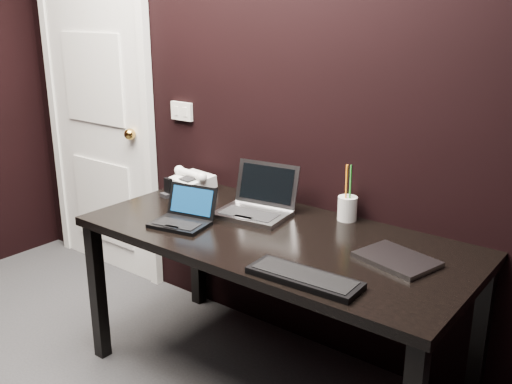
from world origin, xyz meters
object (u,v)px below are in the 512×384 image
Objects in this scene: netbook at (183,217)px; desk_phone at (192,181)px; silver_laptop at (256,206)px; mobile_phone at (168,190)px; pen_cup at (347,207)px; ext_keyboard at (304,278)px; desk at (274,250)px; closed_laptop at (397,259)px; door at (98,111)px.

desk_phone is (-0.34, 0.41, 0.01)m from netbook.
silver_laptop is 3.72× the size of mobile_phone.
ext_keyboard is at bearing -73.86° from pen_cup.
desk_phone is (-0.73, 0.25, 0.12)m from desk.
desk is at bearing 22.10° from netbook.
pen_cup reaches higher than netbook.
desk is 0.47m from ext_keyboard.
closed_laptop is 1.27m from mobile_phone.
door is 7.58× the size of netbook.
netbook is 2.91× the size of mobile_phone.
desk is at bearing 139.25° from ext_keyboard.
pen_cup is at bearing 5.28° from desk_phone.
closed_laptop is at bearing -9.12° from desk_phone.
desk is 0.40m from pen_cup.
pen_cup is (0.55, 0.49, 0.03)m from netbook.
desk is 4.71× the size of silver_laptop.
closed_laptop is at bearing 12.67° from netbook.
closed_laptop is 3.36× the size of mobile_phone.
door is 8.55× the size of desk_phone.
ext_keyboard is 0.66m from pen_cup.
desk_phone is at bearing -174.72° from pen_cup.
netbook reaches higher than ext_keyboard.
desk_phone is at bearing 168.11° from silver_laptop.
desk_phone is (-1.27, 0.20, 0.03)m from closed_laptop.
silver_laptop reaches higher than closed_laptop.
netbook is at bearing -167.33° from closed_laptop.
silver_laptop is at bearing 172.83° from closed_laptop.
mobile_phone is (-1.08, 0.38, 0.02)m from ext_keyboard.
netbook is 0.35m from silver_laptop.
desk is at bearing -174.62° from closed_laptop.
netbook is at bearing -138.14° from pen_cup.
pen_cup is at bearing 16.23° from mobile_phone.
desk_phone is at bearing -7.50° from door.
door is 1.40m from netbook.
netbook is (1.26, -0.53, -0.27)m from door.
mobile_phone is (-0.52, -0.07, -0.01)m from silver_laptop.
netbook is at bearing -120.52° from silver_laptop.
pen_cup reaches higher than silver_laptop.
ext_keyboard is 1.68× the size of desk_phone.
door is 2.23m from closed_laptop.
desk_phone is at bearing 160.80° from desk.
netbook is 0.42m from mobile_phone.
netbook is at bearing -34.31° from mobile_phone.
closed_laptop is (0.93, 0.21, -0.02)m from netbook.
pen_cup is (0.16, 0.34, 0.14)m from desk.
door is 6.56× the size of closed_laptop.
desk is 6.02× the size of netbook.
door is 8.22× the size of pen_cup.
silver_laptop is at bearing -9.10° from door.
silver_laptop reaches higher than desk.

